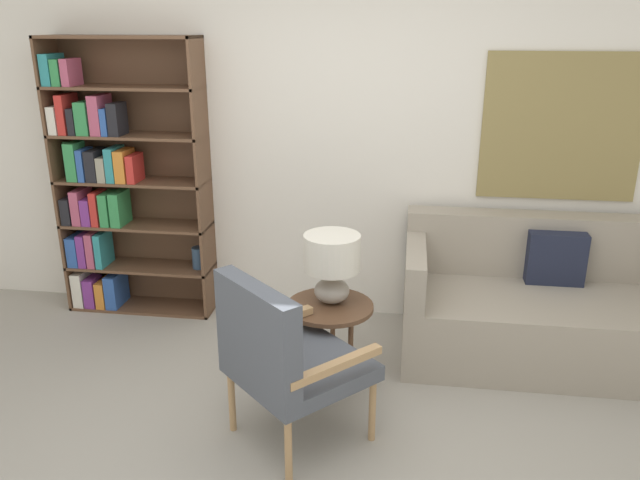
# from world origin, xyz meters

# --- Properties ---
(wall_back) EXTENTS (6.40, 0.08, 2.70)m
(wall_back) POSITION_xyz_m (0.03, 2.03, 1.35)
(wall_back) COLOR white
(wall_back) RESTS_ON ground_plane
(bookshelf) EXTENTS (1.06, 0.30, 1.95)m
(bookshelf) POSITION_xyz_m (-1.50, 1.85, 0.93)
(bookshelf) COLOR brown
(bookshelf) RESTS_ON ground_plane
(armchair) EXTENTS (0.84, 0.84, 0.91)m
(armchair) POSITION_xyz_m (-0.01, 0.42, 0.52)
(armchair) COLOR tan
(armchair) RESTS_ON ground_plane
(couch) EXTENTS (1.90, 0.88, 0.85)m
(couch) POSITION_xyz_m (1.52, 1.57, 0.32)
(couch) COLOR #9E9384
(couch) RESTS_ON ground_plane
(side_table) EXTENTS (0.50, 0.50, 0.51)m
(side_table) POSITION_xyz_m (0.15, 1.01, 0.46)
(side_table) COLOR brown
(side_table) RESTS_ON ground_plane
(table_lamp) EXTENTS (0.32, 0.32, 0.41)m
(table_lamp) POSITION_xyz_m (0.16, 1.05, 0.77)
(table_lamp) COLOR #A59E93
(table_lamp) RESTS_ON side_table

